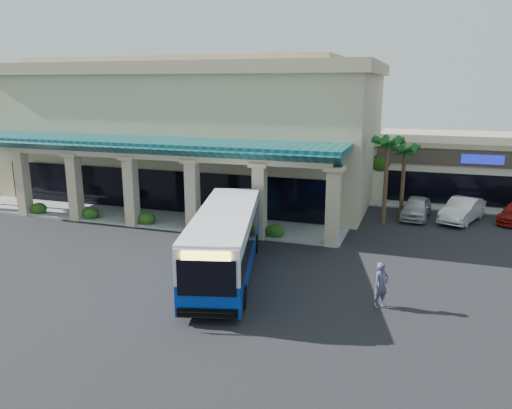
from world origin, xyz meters
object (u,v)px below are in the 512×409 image
at_px(transit_bus, 226,243).
at_px(car_white, 462,210).
at_px(car_silver, 416,208).
at_px(pedestrian, 381,285).

bearing_deg(transit_bus, car_white, 36.05).
bearing_deg(car_white, transit_bus, -107.67).
bearing_deg(car_silver, car_white, 7.75).
relative_size(pedestrian, car_white, 0.40).
distance_m(pedestrian, car_white, 16.40).
height_order(car_silver, car_white, car_white).
relative_size(transit_bus, car_silver, 2.63).
distance_m(pedestrian, car_silver, 15.84).
xyz_separation_m(transit_bus, pedestrian, (7.70, -1.43, -0.64)).
bearing_deg(pedestrian, car_silver, 39.87).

